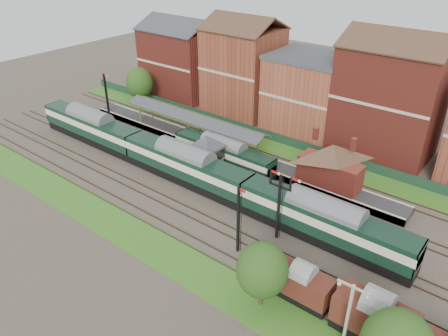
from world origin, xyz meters
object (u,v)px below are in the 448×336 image
Objects in this scene: signal_box at (206,154)px; goods_van_a at (302,285)px; dmu_train at (186,165)px; platform_railcar at (224,153)px; semaphore_bracket at (279,203)px.

goods_van_a is (21.70, -12.25, -1.27)m from signal_box.
dmu_train is 24.27m from goods_van_a.
signal_box reaches higher than dmu_train.
goods_van_a is (21.29, -15.50, -0.28)m from platform_railcar.
dmu_train is at bearing -104.37° from signal_box.
semaphore_bracket reaches higher than signal_box.
semaphore_bracket is 17.35m from platform_railcar.
semaphore_bracket is at bearing 135.68° from goods_van_a.
dmu_train is at bearing 171.05° from semaphore_bracket.
goods_van_a is (22.53, -9.00, -0.76)m from dmu_train.
dmu_train is 10.88× the size of goods_van_a.
dmu_train reaches higher than platform_railcar.
signal_box is 0.37× the size of platform_railcar.
platform_railcar is (-14.64, 9.00, -2.43)m from semaphore_bracket.
signal_box is 24.95m from goods_van_a.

